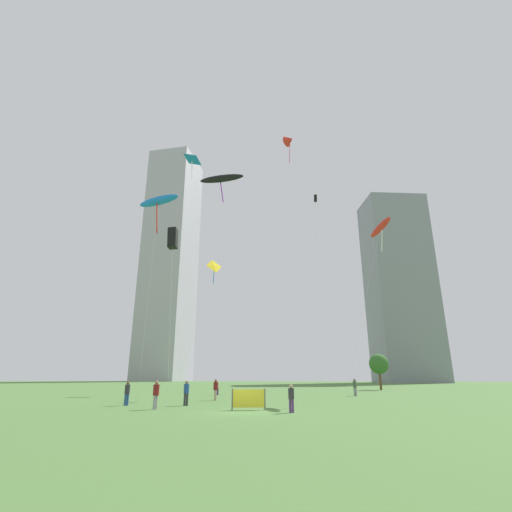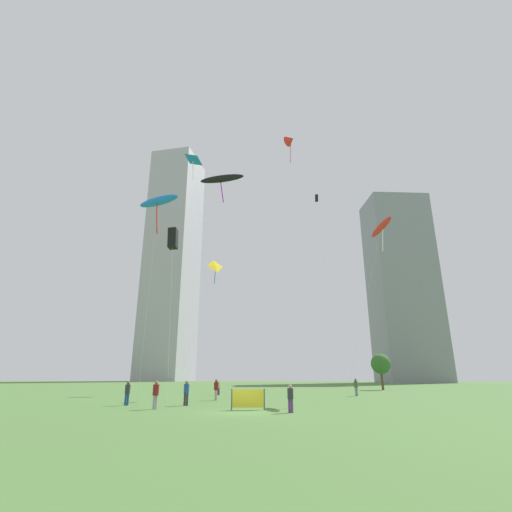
{
  "view_description": "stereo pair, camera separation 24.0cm",
  "coord_description": "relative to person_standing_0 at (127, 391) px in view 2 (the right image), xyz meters",
  "views": [
    {
      "loc": [
        2.9,
        -24.44,
        2.09
      ],
      "look_at": [
        0.21,
        6.19,
        11.81
      ],
      "focal_mm": 26.68,
      "sensor_mm": 36.0,
      "label": 1
    },
    {
      "loc": [
        3.13,
        -24.42,
        2.09
      ],
      "look_at": [
        0.21,
        6.19,
        11.81
      ],
      "focal_mm": 26.68,
      "sensor_mm": 36.0,
      "label": 2
    }
  ],
  "objects": [
    {
      "name": "person_standing_2",
      "position": [
        3.77,
        16.39,
        -0.09
      ],
      "size": [
        0.34,
        0.34,
        1.54
      ],
      "rotation": [
        0.0,
        0.0,
        3.7
      ],
      "color": "#593372",
      "rests_on": "ground"
    },
    {
      "name": "person_standing_3",
      "position": [
        12.18,
        -4.68,
        -0.06
      ],
      "size": [
        0.35,
        0.35,
        1.59
      ],
      "rotation": [
        0.0,
        0.0,
        6.01
      ],
      "color": "#593372",
      "rests_on": "ground"
    },
    {
      "name": "park_tree_0",
      "position": [
        26.12,
        34.85,
        2.9
      ],
      "size": [
        3.01,
        3.01,
        5.46
      ],
      "color": "brown",
      "rests_on": "ground"
    },
    {
      "name": "distant_highrise_1",
      "position": [
        50.41,
        102.78,
        30.67
      ],
      "size": [
        22.04,
        18.47,
        63.31
      ],
      "primitive_type": "cube",
      "rotation": [
        0.0,
        0.0,
        0.15
      ],
      "color": "gray",
      "rests_on": "ground"
    },
    {
      "name": "kite_flying_2",
      "position": [
        22.07,
        9.39,
        16.1
      ],
      "size": [
        6.22,
        3.05,
        18.06
      ],
      "color": "silver",
      "rests_on": "ground"
    },
    {
      "name": "person_standing_6",
      "position": [
        19.17,
        15.79,
        0.06
      ],
      "size": [
        0.4,
        0.4,
        1.81
      ],
      "rotation": [
        0.0,
        0.0,
        0.29
      ],
      "color": "gray",
      "rests_on": "ground"
    },
    {
      "name": "kite_flying_5",
      "position": [
        12.87,
        18.44,
        33.57
      ],
      "size": [
        8.4,
        2.78,
        35.42
      ],
      "color": "silver",
      "rests_on": "ground"
    },
    {
      "name": "person_standing_5",
      "position": [
        5.41,
        6.63,
        0.06
      ],
      "size": [
        0.4,
        0.4,
        1.8
      ],
      "rotation": [
        0.0,
        0.0,
        5.25
      ],
      "color": "tan",
      "rests_on": "ground"
    },
    {
      "name": "person_standing_0",
      "position": [
        0.0,
        0.0,
        0.0
      ],
      "size": [
        0.38,
        0.38,
        1.7
      ],
      "rotation": [
        0.0,
        0.0,
        0.62
      ],
      "color": "#1E478C",
      "rests_on": "ground"
    },
    {
      "name": "kite_flying_1",
      "position": [
        16.46,
        21.97,
        25.62
      ],
      "size": [
        0.87,
        3.12,
        27.43
      ],
      "color": "silver",
      "rests_on": "ground"
    },
    {
      "name": "kite_flying_6",
      "position": [
        6.0,
        3.69,
        19.54
      ],
      "size": [
        6.19,
        2.15,
        21.45
      ],
      "color": "silver",
      "rests_on": "ground"
    },
    {
      "name": "kite_flying_7",
      "position": [
        -1.29,
        18.7,
        31.02
      ],
      "size": [
        5.0,
        6.34,
        32.76
      ],
      "color": "silver",
      "rests_on": "ground"
    },
    {
      "name": "kite_flying_0",
      "position": [
        1.88,
        -1.92,
        14.61
      ],
      "size": [
        4.19,
        3.36,
        16.1
      ],
      "color": "silver",
      "rests_on": "ground"
    },
    {
      "name": "person_standing_4",
      "position": [
        4.42,
        0.27,
        0.03
      ],
      "size": [
        0.39,
        0.39,
        1.76
      ],
      "rotation": [
        0.0,
        0.0,
        3.48
      ],
      "color": "#2D2D33",
      "rests_on": "ground"
    },
    {
      "name": "kite_flying_3",
      "position": [
        1.63,
        22.47,
        15.98
      ],
      "size": [
        5.01,
        3.94,
        18.07
      ],
      "color": "silver",
      "rests_on": "ground"
    },
    {
      "name": "event_banner",
      "position": [
        9.44,
        -3.07,
        -0.29
      ],
      "size": [
        2.17,
        0.39,
        1.3
      ],
      "color": "#4C4C4C",
      "rests_on": "ground"
    },
    {
      "name": "ground",
      "position": [
        9.3,
        -4.64,
        -0.98
      ],
      "size": [
        280.0,
        280.0,
        0.0
      ],
      "primitive_type": "plane",
      "color": "#4C7538"
    },
    {
      "name": "kite_flying_4",
      "position": [
        2.27,
        1.17,
        12.52
      ],
      "size": [
        2.11,
        4.22,
        14.47
      ],
      "color": "silver",
      "rests_on": "ground"
    },
    {
      "name": "distant_highrise_0",
      "position": [
        -41.85,
        134.29,
        51.58
      ],
      "size": [
        21.59,
        24.5,
        105.12
      ],
      "primitive_type": "cube",
      "rotation": [
        0.0,
        0.0,
        -0.12
      ],
      "color": "#A8A8AD",
      "rests_on": "ground"
    },
    {
      "name": "person_standing_1",
      "position": [
        3.28,
        -3.11,
        0.05
      ],
      "size": [
        0.4,
        0.4,
        1.79
      ],
      "rotation": [
        0.0,
        0.0,
        4.33
      ],
      "color": "gray",
      "rests_on": "ground"
    }
  ]
}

